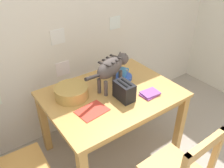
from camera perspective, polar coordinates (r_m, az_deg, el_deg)
name	(u,v)px	position (r m, az deg, el deg)	size (l,w,h in m)	color
wall_rear	(74,24)	(2.56, -9.25, 14.23)	(4.68, 0.11, 2.50)	silver
dining_table	(112,100)	(2.31, 0.00, -3.97)	(1.26, 0.93, 0.75)	tan
cat	(112,67)	(2.23, -0.04, 4.13)	(0.60, 0.26, 0.32)	#524744
saucer_bowl	(122,77)	(2.46, 2.49, 1.63)	(0.20, 0.20, 0.04)	#3153B6
coffee_mug	(123,72)	(2.43, 2.58, 2.88)	(0.13, 0.09, 0.08)	#387FBC
magazine	(92,111)	(2.04, -4.85, -6.49)	(0.26, 0.19, 0.01)	red
book_stack	(150,94)	(2.25, 9.17, -2.33)	(0.18, 0.14, 0.03)	purple
wicker_basket	(72,92)	(2.20, -9.76, -1.91)	(0.31, 0.31, 0.11)	tan
toaster	(124,91)	(2.13, 2.96, -1.70)	(0.12, 0.20, 0.18)	black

